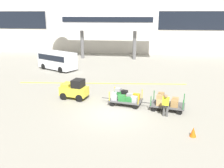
{
  "coord_description": "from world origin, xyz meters",
  "views": [
    {
      "loc": [
        1.86,
        -14.91,
        6.51
      ],
      "look_at": [
        -0.43,
        3.13,
        1.14
      ],
      "focal_mm": 38.81,
      "sensor_mm": 36.0,
      "label": 1
    }
  ],
  "objects_px": {
    "baggage_handler": "(166,104)",
    "safety_cone_far": "(193,132)",
    "baggage_cart_middle": "(167,102)",
    "baggage_tug": "(74,89)",
    "baggage_cart_lead": "(125,98)",
    "shuttle_van": "(57,59)"
  },
  "relations": [
    {
      "from": "baggage_cart_middle",
      "to": "safety_cone_far",
      "type": "bearing_deg",
      "value": -73.39
    },
    {
      "from": "baggage_cart_middle",
      "to": "baggage_handler",
      "type": "xyz_separation_m",
      "value": [
        -0.19,
        -1.21,
        0.31
      ]
    },
    {
      "from": "baggage_tug",
      "to": "baggage_handler",
      "type": "height_order",
      "value": "baggage_tug"
    },
    {
      "from": "baggage_tug",
      "to": "shuttle_van",
      "type": "relative_size",
      "value": 0.44
    },
    {
      "from": "baggage_handler",
      "to": "baggage_cart_lead",
      "type": "bearing_deg",
      "value": 146.13
    },
    {
      "from": "baggage_handler",
      "to": "safety_cone_far",
      "type": "distance_m",
      "value": 2.89
    },
    {
      "from": "baggage_tug",
      "to": "baggage_cart_middle",
      "type": "height_order",
      "value": "baggage_tug"
    },
    {
      "from": "baggage_tug",
      "to": "baggage_handler",
      "type": "bearing_deg",
      "value": -21.18
    },
    {
      "from": "baggage_cart_middle",
      "to": "baggage_handler",
      "type": "distance_m",
      "value": 1.26
    },
    {
      "from": "safety_cone_far",
      "to": "baggage_cart_middle",
      "type": "bearing_deg",
      "value": 106.61
    },
    {
      "from": "baggage_cart_lead",
      "to": "safety_cone_far",
      "type": "bearing_deg",
      "value": -47.18
    },
    {
      "from": "baggage_tug",
      "to": "safety_cone_far",
      "type": "relative_size",
      "value": 4.14
    },
    {
      "from": "baggage_cart_lead",
      "to": "shuttle_van",
      "type": "xyz_separation_m",
      "value": [
        -8.81,
        10.4,
        0.69
      ]
    },
    {
      "from": "baggage_cart_lead",
      "to": "baggage_cart_middle",
      "type": "distance_m",
      "value": 2.99
    },
    {
      "from": "baggage_tug",
      "to": "baggage_handler",
      "type": "xyz_separation_m",
      "value": [
        6.77,
        -2.62,
        0.11
      ]
    },
    {
      "from": "baggage_cart_lead",
      "to": "baggage_handler",
      "type": "distance_m",
      "value": 3.31
    },
    {
      "from": "baggage_cart_lead",
      "to": "baggage_handler",
      "type": "relative_size",
      "value": 1.97
    },
    {
      "from": "baggage_cart_middle",
      "to": "shuttle_van",
      "type": "height_order",
      "value": "shuttle_van"
    },
    {
      "from": "baggage_tug",
      "to": "baggage_cart_middle",
      "type": "relative_size",
      "value": 0.74
    },
    {
      "from": "baggage_handler",
      "to": "safety_cone_far",
      "type": "relative_size",
      "value": 2.84
    },
    {
      "from": "baggage_cart_middle",
      "to": "baggage_handler",
      "type": "bearing_deg",
      "value": -98.75
    },
    {
      "from": "shuttle_van",
      "to": "safety_cone_far",
      "type": "xyz_separation_m",
      "value": [
        12.84,
        -14.75,
        -0.96
      ]
    }
  ]
}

